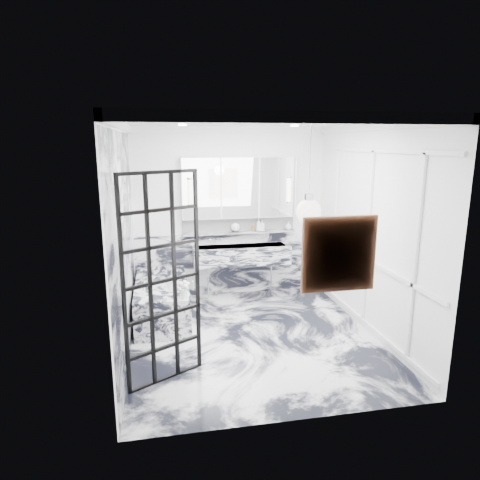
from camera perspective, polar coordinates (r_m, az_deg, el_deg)
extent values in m
plane|color=silver|center=(5.89, 1.67, -12.78)|extent=(3.60, 3.60, 0.00)
plane|color=white|center=(5.31, 1.87, 15.58)|extent=(3.60, 3.60, 0.00)
plane|color=white|center=(7.17, -1.37, 3.67)|extent=(3.60, 0.00, 3.60)
plane|color=white|center=(3.75, 7.76, -5.11)|extent=(3.60, 0.00, 3.60)
plane|color=white|center=(5.32, -15.30, -0.06)|extent=(0.00, 3.60, 3.60)
plane|color=white|center=(5.98, 16.91, 1.24)|extent=(0.00, 3.60, 3.60)
cube|color=silver|center=(7.34, -1.30, -3.12)|extent=(3.18, 0.05, 1.05)
cube|color=silver|center=(5.34, -15.10, -0.68)|extent=(0.02, 3.56, 2.68)
cube|color=white|center=(5.99, 16.68, 0.30)|extent=(0.03, 3.40, 2.30)
imported|color=#8C5919|center=(7.21, 2.47, 2.05)|extent=(0.10, 0.10, 0.21)
imported|color=#4C4C51|center=(7.22, 2.96, 1.98)|extent=(0.10, 0.10, 0.19)
imported|color=silver|center=(7.35, 6.47, 1.90)|extent=(0.12, 0.12, 0.13)
sphere|color=white|center=(7.13, -0.63, 1.71)|extent=(0.15, 0.15, 0.15)
cylinder|color=#8C5919|center=(7.20, 1.72, 1.60)|extent=(0.04, 0.04, 0.10)
cylinder|color=silver|center=(5.68, -7.47, -7.20)|extent=(0.07, 0.07, 0.12)
cube|color=#BC6D13|center=(3.87, 13.05, -1.84)|extent=(0.58, 0.06, 0.58)
sphere|color=white|center=(4.11, 9.12, 3.77)|extent=(0.23, 0.23, 0.23)
cube|color=silver|center=(7.10, 0.18, -1.95)|extent=(1.60, 0.45, 0.30)
cube|color=silver|center=(7.18, -0.07, 1.00)|extent=(1.90, 0.14, 0.04)
cube|color=white|center=(7.21, -0.16, 2.15)|extent=(1.90, 0.03, 0.23)
cube|color=white|center=(7.06, -0.08, 6.97)|extent=(1.90, 0.16, 1.00)
cylinder|color=white|center=(6.87, -6.70, 6.38)|extent=(0.07, 0.07, 0.40)
cylinder|color=white|center=(7.17, 6.56, 6.66)|extent=(0.07, 0.07, 0.40)
cube|color=silver|center=(6.49, -10.35, -7.86)|extent=(0.75, 1.65, 0.55)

